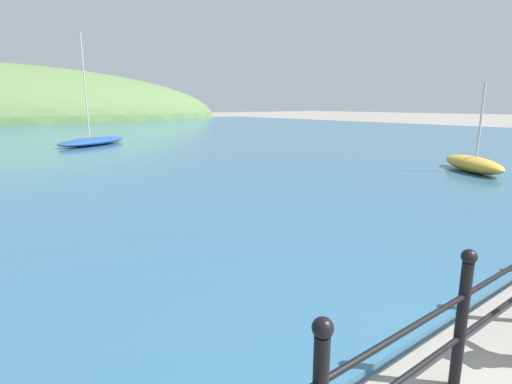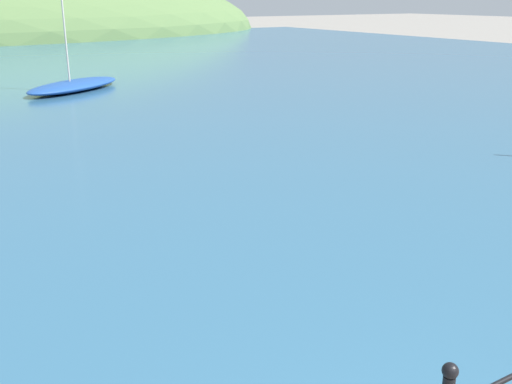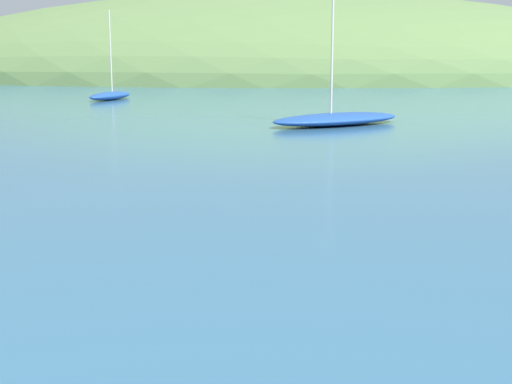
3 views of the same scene
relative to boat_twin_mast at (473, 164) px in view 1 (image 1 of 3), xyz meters
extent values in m
cube|color=#2D5B7A|center=(-10.59, 25.81, -0.32)|extent=(80.00, 60.00, 0.10)
sphere|color=black|center=(-12.32, -4.69, 0.78)|extent=(0.12, 0.12, 0.12)
cylinder|color=black|center=(-10.67, -4.69, 0.18)|extent=(0.09, 0.09, 1.10)
sphere|color=black|center=(-10.67, -4.69, 0.78)|extent=(0.12, 0.12, 0.12)
cylinder|color=black|center=(-10.67, -4.69, 0.45)|extent=(6.57, 0.04, 0.04)
cylinder|color=black|center=(-10.67, -4.69, 0.08)|extent=(6.57, 0.04, 0.04)
ellipsoid|color=gold|center=(0.00, 0.00, -0.01)|extent=(2.43, 2.96, 0.51)
cylinder|color=beige|center=(-0.08, -0.12, 1.43)|extent=(0.07, 0.07, 2.37)
ellipsoid|color=#1E4793|center=(-7.33, 17.10, -0.07)|extent=(5.05, 4.32, 0.39)
cylinder|color=beige|center=(-7.53, 16.95, 2.85)|extent=(0.07, 0.07, 5.44)
camera|label=1|loc=(-13.76, -5.97, 1.93)|focal=28.00mm
camera|label=2|loc=(-13.75, -7.05, 3.30)|focal=42.00mm
camera|label=3|loc=(-8.71, -6.46, 2.07)|focal=50.00mm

